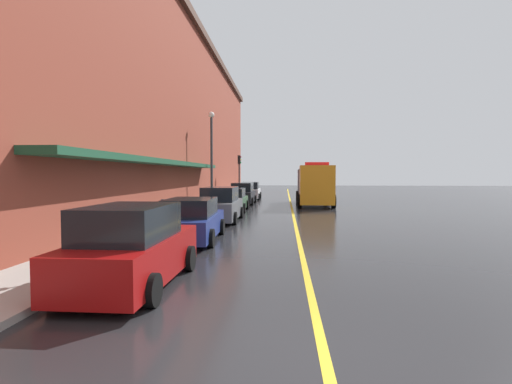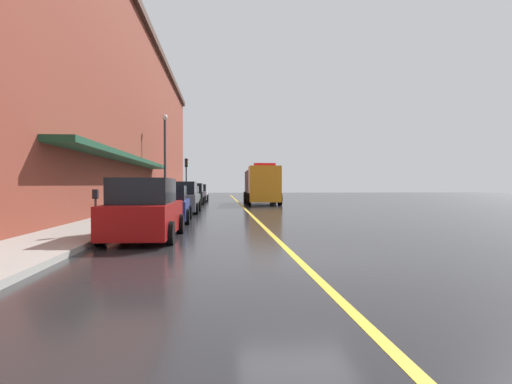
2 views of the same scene
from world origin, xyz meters
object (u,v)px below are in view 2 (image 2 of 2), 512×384
Objects in this scene: parking_meter_0 at (162,194)px; traffic_light_near at (186,171)px; parked_car_1 at (167,205)px; parked_car_0 at (145,211)px; parking_meter_2 at (139,197)px; street_lamp_left at (165,149)px; parked_car_4 at (193,194)px; parked_car_5 at (199,193)px; parking_meter_3 at (174,192)px; parked_car_3 at (187,197)px; parked_car_2 at (182,198)px; utility_truck at (261,185)px; parking_meter_1 at (95,204)px.

parking_meter_0 is 18.32m from traffic_light_near.
parked_car_1 is 1.09× the size of traffic_light_near.
traffic_light_near is (-1.38, 32.34, 2.31)m from parked_car_0.
street_lamp_left is (-0.60, 13.49, 3.34)m from parking_meter_2.
parked_car_0 is at bearing -179.42° from parked_car_4.
traffic_light_near is (-1.42, 2.41, 2.36)m from parked_car_5.
parking_meter_2 is 14.62m from parking_meter_3.
parked_car_3 is at bearing 0.84° from parked_car_0.
parked_car_2 reaches higher than parking_meter_3.
parked_car_0 is 23.88m from utility_truck.
traffic_light_near reaches higher than parked_car_3.
parking_meter_2 is at bearing -22.91° from utility_truck.
utility_truck is 6.50× the size of parking_meter_1.
parked_car_3 is 0.89× the size of parked_car_5.
utility_truck reaches higher than parking_meter_0.
parked_car_4 is at bearing 0.67° from parked_car_0.
parked_car_2 is at bearing -86.09° from traffic_light_near.
parked_car_5 reaches higher than parked_car_1.
parked_car_4 is (0.03, 6.21, 0.10)m from parked_car_3.
parked_car_3 is at bearing 82.90° from parking_meter_2.
parked_car_3 is at bearing -55.25° from street_lamp_left.
parking_meter_3 is (-1.35, 15.48, 0.31)m from parked_car_1.
parked_car_5 is at bearing 77.91° from street_lamp_left.
traffic_light_near reaches higher than parked_car_1.
utility_truck is 1.25× the size of street_lamp_left.
parking_meter_3 is at bearing -75.16° from utility_truck.
parked_car_2 is 3.59× the size of parking_meter_2.
parking_meter_0 is 14.06m from parking_meter_1.
parked_car_4 is (-0.10, 11.81, -0.02)m from parked_car_2.
parking_meter_2 is at bearing 55.51° from parked_car_1.
parked_car_0 reaches higher than parked_car_3.
parked_car_1 is 18.26m from utility_truck.
utility_truck is 7.43m from parking_meter_3.
parked_car_2 is at bearing -3.09° from parked_car_1.
parked_car_2 is 3.59× the size of parking_meter_1.
street_lamp_left is (-1.95, 14.35, 3.65)m from parked_car_1.
parked_car_4 is at bearing 86.68° from parking_meter_1.
parked_car_1 reaches higher than parking_meter_0.
parked_car_2 is 9.34m from street_lamp_left.
parked_car_1 is 3.51× the size of parking_meter_0.
utility_truck is 11.73m from traffic_light_near.
traffic_light_near is (-1.30, 8.68, 2.33)m from parked_car_4.
street_lamp_left is at bearing 95.62° from parking_meter_0.
parked_car_4 is 6.27m from parked_car_5.
parking_meter_2 is at bearing 172.27° from parked_car_3.
parked_car_0 is 1.46m from parking_meter_1.
parked_car_1 reaches higher than parking_meter_1.
parked_car_5 is 0.57× the size of utility_truck.
parking_meter_1 is (-1.46, -11.77, 0.22)m from parked_car_2.
parking_meter_3 is at bearing 8.68° from parked_car_2.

